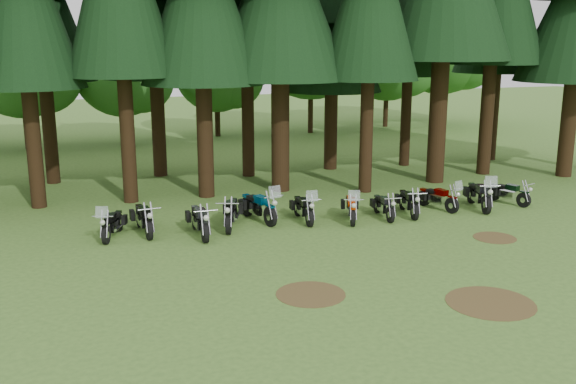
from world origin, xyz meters
The scene contains 23 objects.
ground centered at (0.00, 0.00, 0.00)m, with size 120.00×120.00×0.00m, color #416A28.
pine_back_4 centered at (4.04, 13.25, 8.25)m, with size 4.94×4.94×13.78m.
decid_2 centered at (-10.43, 24.78, 4.95)m, with size 6.72×6.53×8.40m.
decid_3 centered at (-4.71, 25.13, 4.51)m, with size 6.12×5.95×7.65m.
decid_4 centered at (1.58, 26.32, 4.37)m, with size 5.93×5.76×7.41m.
decid_5 centered at (8.29, 25.71, 6.23)m, with size 8.45×8.21×10.56m.
decid_6 centered at (14.85, 27.01, 5.20)m, with size 7.06×6.86×8.82m.
decid_7 centered at (19.46, 26.83, 6.22)m, with size 8.44×8.20×10.55m.
dirt_patch_0 centered at (-3.00, -2.00, 0.01)m, with size 1.80×1.80×0.01m, color #4C3D1E.
dirt_patch_1 centered at (4.50, 0.50, 0.01)m, with size 1.40×1.40×0.01m, color #4C3D1E.
dirt_patch_2 centered at (1.00, -4.00, 0.01)m, with size 2.20×2.20×0.01m, color #4C3D1E.
motorcycle_0 centered at (-7.38, 4.73, 0.44)m, with size 0.98×2.03×1.31m.
motorcycle_1 centered at (-6.33, 4.89, 0.48)m, with size 0.38×2.31×0.94m.
motorcycle_2 centered at (-4.61, 4.00, 0.49)m, with size 0.33×2.35×0.96m.
motorcycle_3 centered at (-3.38, 4.60, 0.49)m, with size 0.98×2.26×0.96m.
motorcycle_4 centered at (-2.26, 5.03, 0.51)m, with size 0.85×2.40×1.52m.
motorcycle_5 centered at (-0.74, 4.49, 0.46)m, with size 0.46×2.17×1.36m.
motorcycle_6 centered at (0.91, 4.00, 0.46)m, with size 0.98×2.12×1.36m.
motorcycle_7 centered at (2.21, 3.97, 0.41)m, with size 0.39×1.97×0.80m.
motorcycle_8 centered at (3.29, 4.04, 0.45)m, with size 0.64×2.15×0.89m.
motorcycle_9 centered at (4.73, 4.33, 0.43)m, with size 0.82×2.04×1.30m.
motorcycle_10 centered at (6.31, 3.92, 0.51)m, with size 0.97×2.40×1.53m.
motorcycle_11 centered at (7.86, 4.16, 0.41)m, with size 0.70×1.93×0.81m.
Camera 1 is at (-8.66, -16.31, 6.30)m, focal length 40.00 mm.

